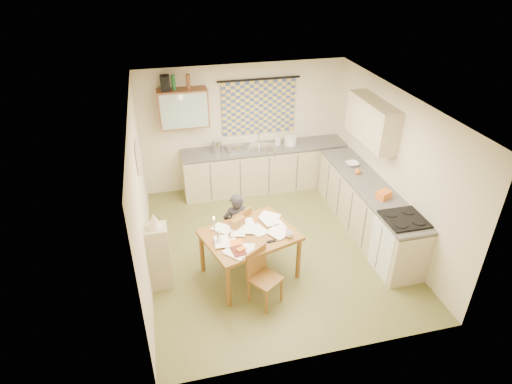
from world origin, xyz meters
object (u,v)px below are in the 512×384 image
object	(u,v)px
chair_far	(235,239)
stove	(399,244)
counter_back	(265,168)
counter_right	(367,208)
person	(236,225)
dining_table	(250,254)
shelf_stand	(159,257)

from	to	relation	value
chair_far	stove	bearing A→B (deg)	123.34
counter_back	stove	world-z (taller)	stove
chair_far	counter_right	bearing A→B (deg)	148.33
counter_back	person	xyz separation A→B (m)	(-1.00, -2.01, 0.11)
counter_right	chair_far	world-z (taller)	counter_right
dining_table	chair_far	world-z (taller)	chair_far
shelf_stand	person	bearing A→B (deg)	20.02
counter_back	shelf_stand	bearing A→B (deg)	-132.03
dining_table	chair_far	distance (m)	0.57
counter_right	chair_far	distance (m)	2.35
counter_back	stove	bearing A→B (deg)	-65.81
counter_back	person	size ratio (longest dim) A/B	2.92
counter_right	stove	xyz separation A→B (m)	(-0.00, -1.07, 0.02)
dining_table	person	world-z (taller)	person
stove	dining_table	size ratio (longest dim) A/B	0.62
chair_far	counter_back	bearing A→B (deg)	-151.24
counter_right	person	world-z (taller)	person
counter_back	counter_right	world-z (taller)	same
stove	counter_back	bearing A→B (deg)	114.19
shelf_stand	counter_right	bearing A→B (deg)	9.33
counter_right	stove	size ratio (longest dim) A/B	3.11
counter_back	stove	xyz separation A→B (m)	(1.32, -2.95, 0.02)
chair_far	shelf_stand	xyz separation A→B (m)	(-1.20, -0.48, 0.25)
stove	shelf_stand	size ratio (longest dim) A/B	0.92
counter_right	shelf_stand	distance (m)	3.59
dining_table	shelf_stand	bearing A→B (deg)	159.78
person	counter_back	bearing A→B (deg)	-118.54
stove	chair_far	size ratio (longest dim) A/B	1.09
counter_right	chair_far	bearing A→B (deg)	-177.58
counter_back	dining_table	distance (m)	2.68
counter_back	dining_table	xyz separation A→B (m)	(-0.90, -2.53, -0.07)
counter_back	dining_table	world-z (taller)	counter_back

